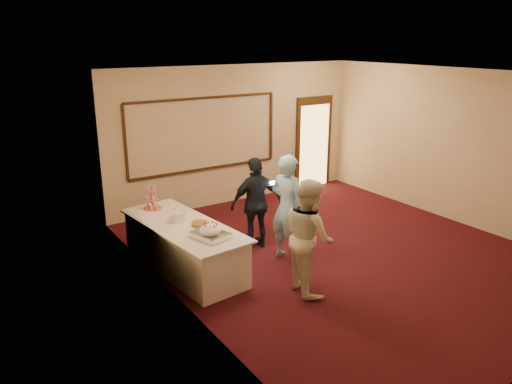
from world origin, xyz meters
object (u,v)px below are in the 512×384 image
Objects in this scene: cupcake_stand at (152,200)px; tart at (200,224)px; woman at (309,236)px; buffet_table at (184,247)px; pavlova_tray at (210,232)px; man at (288,208)px; plate_stack_b at (180,213)px; guest at (256,203)px; plate_stack_a at (179,217)px.

tart is (0.31, -1.15, -0.13)m from cupcake_stand.
buffet_table is at bearing 51.76° from woman.
man is (1.51, 0.17, 0.03)m from pavlova_tray.
tart is at bearing 51.39° from woman.
buffet_table is 5.82× the size of cupcake_stand.
pavlova_tray is at bearing -89.51° from plate_stack_b.
pavlova_tray is 0.35× the size of woman.
man is at bearing -6.57° from woman.
tart is at bearing 22.98° from guest.
woman is (1.36, -2.52, -0.09)m from cupcake_stand.
man is at bearing -29.25° from plate_stack_b.
cupcake_stand is 0.26× the size of woman.
woman is at bearing -52.73° from tart.
buffet_table is 13.41× the size of plate_stack_a.
pavlova_tray is 3.07× the size of plate_stack_a.
pavlova_tray reaches higher than plate_stack_a.
man reaches higher than tart.
tart is at bearing -80.75° from plate_stack_b.
woman is (1.13, -1.89, -0.01)m from plate_stack_b.
woman reaches higher than plate_stack_a.
man is 1.06× the size of woman.
pavlova_tray reaches higher than buffet_table.
man is at bearing -22.52° from plate_stack_a.
guest is at bearing 32.43° from pavlova_tray.
buffet_table is 1.53× the size of woman.
woman is at bearing -54.18° from plate_stack_a.
plate_stack_a is at bearing 50.42° from man.
man is at bearing -40.35° from cupcake_stand.
cupcake_stand is 1.50× the size of tart.
guest is at bearing -26.82° from cupcake_stand.
guest reaches higher than plate_stack_a.
buffet_table is 1.60× the size of guest.
man reaches higher than pavlova_tray.
cupcake_stand is at bearing 98.10° from pavlova_tray.
pavlova_tray is 0.33× the size of man.
plate_stack_b is 0.11× the size of man.
plate_stack_b is 1.74m from man.
man is 1.11m from woman.
pavlova_tray is at bearing -81.76° from buffet_table.
buffet_table is 4.36× the size of pavlova_tray.
cupcake_stand reaches higher than plate_stack_a.
guest is at bearing 0.45° from plate_stack_a.
plate_stack_a is at bearing -81.60° from cupcake_stand.
tart is 0.18× the size of woman.
guest is (1.34, 0.85, -0.05)m from pavlova_tray.
cupcake_stand reaches higher than buffet_table.
plate_stack_a is 1.01× the size of plate_stack_b.
plate_stack_b is 0.53m from tart.
cupcake_stand is at bearing -19.27° from guest.
guest reaches higher than buffet_table.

